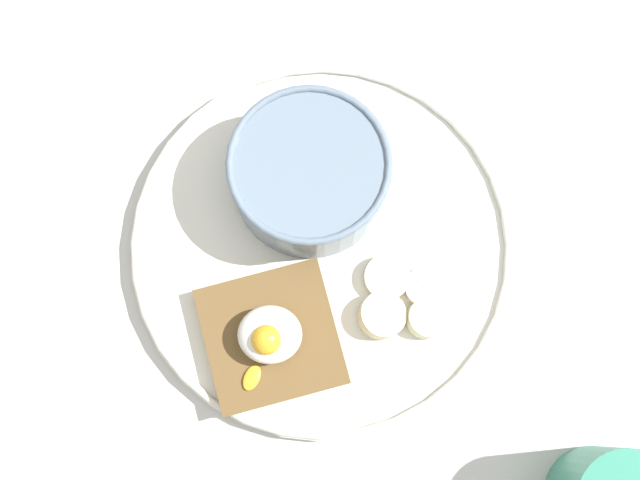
{
  "coord_description": "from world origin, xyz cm",
  "views": [
    {
      "loc": [
        -0.12,
        14.28,
        72.11
      ],
      "look_at": [
        0.0,
        0.0,
        5.0
      ],
      "focal_mm": 50.0,
      "sensor_mm": 36.0,
      "label": 1
    }
  ],
  "objects_px": {
    "oatmeal_bowl": "(308,174)",
    "banana_slice_front": "(381,315)",
    "banana_slice_back": "(425,318)",
    "banana_slice_right": "(385,277)",
    "banana_slice_left": "(425,288)",
    "poached_egg": "(267,336)",
    "toast_slice": "(270,337)"
  },
  "relations": [
    {
      "from": "toast_slice",
      "to": "oatmeal_bowl",
      "type": "bearing_deg",
      "value": -102.88
    },
    {
      "from": "poached_egg",
      "to": "banana_slice_right",
      "type": "height_order",
      "value": "poached_egg"
    },
    {
      "from": "banana_slice_back",
      "to": "banana_slice_front",
      "type": "bearing_deg",
      "value": -3.22
    },
    {
      "from": "banana_slice_back",
      "to": "banana_slice_left",
      "type": "bearing_deg",
      "value": -91.16
    },
    {
      "from": "banana_slice_left",
      "to": "banana_slice_front",
      "type": "bearing_deg",
      "value": 32.22
    },
    {
      "from": "poached_egg",
      "to": "banana_slice_back",
      "type": "relative_size",
      "value": 1.57
    },
    {
      "from": "banana_slice_front",
      "to": "banana_slice_right",
      "type": "bearing_deg",
      "value": -97.53
    },
    {
      "from": "toast_slice",
      "to": "banana_slice_left",
      "type": "bearing_deg",
      "value": -161.86
    },
    {
      "from": "toast_slice",
      "to": "banana_slice_right",
      "type": "xyz_separation_m",
      "value": [
        -0.09,
        -0.05,
        -0.0
      ]
    },
    {
      "from": "oatmeal_bowl",
      "to": "toast_slice",
      "type": "height_order",
      "value": "oatmeal_bowl"
    },
    {
      "from": "poached_egg",
      "to": "banana_slice_front",
      "type": "height_order",
      "value": "poached_egg"
    },
    {
      "from": "poached_egg",
      "to": "banana_slice_right",
      "type": "xyz_separation_m",
      "value": [
        -0.09,
        -0.05,
        -0.02
      ]
    },
    {
      "from": "poached_egg",
      "to": "banana_slice_right",
      "type": "relative_size",
      "value": 1.28
    },
    {
      "from": "oatmeal_bowl",
      "to": "toast_slice",
      "type": "bearing_deg",
      "value": 77.12
    },
    {
      "from": "banana_slice_back",
      "to": "oatmeal_bowl",
      "type": "bearing_deg",
      "value": -50.08
    },
    {
      "from": "oatmeal_bowl",
      "to": "banana_slice_right",
      "type": "distance_m",
      "value": 0.1
    },
    {
      "from": "banana_slice_left",
      "to": "toast_slice",
      "type": "bearing_deg",
      "value": 18.14
    },
    {
      "from": "toast_slice",
      "to": "poached_egg",
      "type": "bearing_deg",
      "value": 66.89
    },
    {
      "from": "oatmeal_bowl",
      "to": "banana_slice_front",
      "type": "distance_m",
      "value": 0.12
    },
    {
      "from": "poached_egg",
      "to": "banana_slice_front",
      "type": "bearing_deg",
      "value": -167.73
    },
    {
      "from": "banana_slice_back",
      "to": "banana_slice_right",
      "type": "xyz_separation_m",
      "value": [
        0.03,
        -0.03,
        -0.0
      ]
    },
    {
      "from": "banana_slice_back",
      "to": "poached_egg",
      "type": "bearing_deg",
      "value": 7.92
    },
    {
      "from": "poached_egg",
      "to": "banana_slice_left",
      "type": "xyz_separation_m",
      "value": [
        -0.12,
        -0.04,
        -0.02
      ]
    },
    {
      "from": "poached_egg",
      "to": "toast_slice",
      "type": "bearing_deg",
      "value": -113.11
    },
    {
      "from": "oatmeal_bowl",
      "to": "poached_egg",
      "type": "xyz_separation_m",
      "value": [
        0.03,
        0.13,
        -0.0
      ]
    },
    {
      "from": "toast_slice",
      "to": "banana_slice_right",
      "type": "bearing_deg",
      "value": -151.9
    },
    {
      "from": "banana_slice_left",
      "to": "banana_slice_right",
      "type": "height_order",
      "value": "banana_slice_left"
    },
    {
      "from": "banana_slice_front",
      "to": "banana_slice_right",
      "type": "relative_size",
      "value": 0.97
    },
    {
      "from": "banana_slice_right",
      "to": "banana_slice_front",
      "type": "bearing_deg",
      "value": 82.47
    },
    {
      "from": "oatmeal_bowl",
      "to": "poached_egg",
      "type": "bearing_deg",
      "value": 77.01
    },
    {
      "from": "oatmeal_bowl",
      "to": "banana_slice_left",
      "type": "relative_size",
      "value": 2.66
    },
    {
      "from": "banana_slice_right",
      "to": "poached_egg",
      "type": "bearing_deg",
      "value": 28.6
    }
  ]
}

